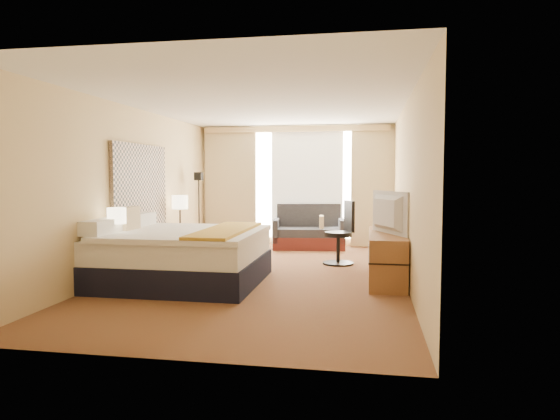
% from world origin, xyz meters
% --- Properties ---
extents(floor, '(4.20, 7.00, 0.02)m').
position_xyz_m(floor, '(0.00, 0.00, 0.00)').
color(floor, '#5D211A').
rests_on(floor, ground).
extents(ceiling, '(4.20, 7.00, 0.02)m').
position_xyz_m(ceiling, '(0.00, 0.00, 2.60)').
color(ceiling, white).
rests_on(ceiling, wall_back).
extents(wall_back, '(4.20, 0.02, 2.60)m').
position_xyz_m(wall_back, '(0.00, 3.50, 1.30)').
color(wall_back, '#DDC087').
rests_on(wall_back, ground).
extents(wall_front, '(4.20, 0.02, 2.60)m').
position_xyz_m(wall_front, '(0.00, -3.50, 1.30)').
color(wall_front, '#DDC087').
rests_on(wall_front, ground).
extents(wall_left, '(0.02, 7.00, 2.60)m').
position_xyz_m(wall_left, '(-2.10, 0.00, 1.30)').
color(wall_left, '#DDC087').
rests_on(wall_left, ground).
extents(wall_right, '(0.02, 7.00, 2.60)m').
position_xyz_m(wall_right, '(2.10, 0.00, 1.30)').
color(wall_right, '#DDC087').
rests_on(wall_right, ground).
extents(headboard, '(0.06, 1.85, 1.50)m').
position_xyz_m(headboard, '(-2.06, 0.20, 1.28)').
color(headboard, black).
rests_on(headboard, wall_left).
extents(nightstand_left, '(0.45, 0.52, 0.55)m').
position_xyz_m(nightstand_left, '(-1.87, -1.05, 0.28)').
color(nightstand_left, '#905B34').
rests_on(nightstand_left, floor).
extents(nightstand_right, '(0.45, 0.52, 0.55)m').
position_xyz_m(nightstand_right, '(-1.87, 1.45, 0.28)').
color(nightstand_right, '#905B34').
rests_on(nightstand_right, floor).
extents(media_dresser, '(0.50, 1.80, 0.70)m').
position_xyz_m(media_dresser, '(1.83, 0.00, 0.35)').
color(media_dresser, '#905B34').
rests_on(media_dresser, floor).
extents(window, '(2.30, 0.02, 2.30)m').
position_xyz_m(window, '(0.25, 3.47, 1.32)').
color(window, white).
rests_on(window, wall_back).
extents(curtains, '(4.12, 0.19, 2.56)m').
position_xyz_m(curtains, '(-0.00, 3.39, 1.41)').
color(curtains, beige).
rests_on(curtains, floor).
extents(bed, '(2.22, 2.03, 1.08)m').
position_xyz_m(bed, '(-1.06, -0.65, 0.40)').
color(bed, black).
rests_on(bed, floor).
extents(loveseat, '(1.56, 0.97, 0.92)m').
position_xyz_m(loveseat, '(0.34, 3.04, 0.30)').
color(loveseat, '#541D18').
rests_on(loveseat, floor).
extents(floor_lamp, '(0.20, 0.20, 1.59)m').
position_xyz_m(floor_lamp, '(-1.81, 2.30, 1.13)').
color(floor_lamp, black).
rests_on(floor_lamp, floor).
extents(desk_chair, '(0.55, 0.54, 1.10)m').
position_xyz_m(desk_chair, '(1.12, 1.26, 0.49)').
color(desk_chair, black).
rests_on(desk_chair, floor).
extents(lamp_left, '(0.26, 0.26, 0.54)m').
position_xyz_m(lamp_left, '(-1.86, -0.98, 0.97)').
color(lamp_left, black).
rests_on(lamp_left, nightstand_left).
extents(lamp_right, '(0.29, 0.29, 0.61)m').
position_xyz_m(lamp_right, '(-1.86, 1.39, 1.02)').
color(lamp_right, black).
rests_on(lamp_right, nightstand_right).
extents(tissue_box, '(0.12, 0.12, 0.11)m').
position_xyz_m(tissue_box, '(-1.87, -0.99, 0.60)').
color(tissue_box, '#92BBE2').
rests_on(tissue_box, nightstand_left).
extents(telephone, '(0.19, 0.16, 0.07)m').
position_xyz_m(telephone, '(-1.73, 1.33, 0.58)').
color(telephone, black).
rests_on(telephone, nightstand_right).
extents(television, '(0.57, 1.02, 0.61)m').
position_xyz_m(television, '(1.78, -0.11, 1.00)').
color(television, black).
rests_on(television, media_dresser).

